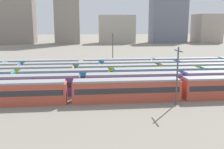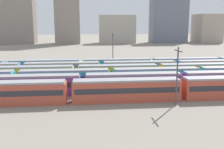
{
  "view_description": "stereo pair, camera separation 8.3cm",
  "coord_description": "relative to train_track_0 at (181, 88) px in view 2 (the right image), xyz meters",
  "views": [
    {
      "loc": [
        23.83,
        -41.23,
        12.56
      ],
      "look_at": [
        29.62,
        13.0,
        2.04
      ],
      "focal_mm": 41.29,
      "sensor_mm": 36.0,
      "label": 1
    },
    {
      "loc": [
        23.91,
        -41.24,
        12.56
      ],
      "look_at": [
        29.62,
        13.0,
        2.04
      ],
      "focal_mm": 41.29,
      "sensor_mm": 36.0,
      "label": 2
    }
  ],
  "objects": [
    {
      "name": "distant_building_1",
      "position": [
        -60.41,
        139.81,
        12.83
      ],
      "size": [
        22.37,
        14.31,
        29.47
      ],
      "primitive_type": "cube",
      "color": "gray",
      "rests_on": "ground_plane"
    },
    {
      "name": "train_track_4",
      "position": [
        6.62,
        20.8,
        0.0
      ],
      "size": [
        112.5,
        3.06,
        3.75
      ],
      "color": "#4C70BC",
      "rests_on": "ground_plane"
    },
    {
      "name": "train_track_2",
      "position": [
        7.96,
        10.4,
        0.0
      ],
      "size": [
        112.5,
        3.06,
        3.75
      ],
      "color": "teal",
      "rests_on": "ground_plane"
    },
    {
      "name": "train_track_1",
      "position": [
        -7.28,
        5.2,
        0.0
      ],
      "size": [
        93.6,
        3.06,
        3.75
      ],
      "color": "#6B429E",
      "rests_on": "ground_plane"
    },
    {
      "name": "distant_building_4",
      "position": [
        42.99,
        139.81,
        13.17
      ],
      "size": [
        24.81,
        13.57,
        30.15
      ],
      "primitive_type": "cube",
      "color": "slate",
      "rests_on": "ground_plane"
    },
    {
      "name": "distant_building_2",
      "position": [
        -27.36,
        139.81,
        23.1
      ],
      "size": [
        16.3,
        18.87,
        50.02
      ],
      "primitive_type": "cube",
      "color": "gray",
      "rests_on": "ground_plane"
    },
    {
      "name": "distant_building_5",
      "position": [
        72.05,
        139.81,
        8.16
      ],
      "size": [
        16.34,
        18.94,
        20.13
      ],
      "primitive_type": "cube",
      "color": "#A89989",
      "rests_on": "ground_plane"
    },
    {
      "name": "train_track_3",
      "position": [
        -8.87,
        15.6,
        0.0
      ],
      "size": [
        93.6,
        3.06,
        3.75
      ],
      "color": "yellow",
      "rests_on": "ground_plane"
    },
    {
      "name": "catenary_pole_1",
      "position": [
        -8.63,
        28.71,
        3.85
      ],
      "size": [
        0.24,
        3.2,
        10.4
      ],
      "color": "#4C4C51",
      "rests_on": "ground_plane"
    },
    {
      "name": "train_track_0",
      "position": [
        0.0,
        0.0,
        0.0
      ],
      "size": [
        112.5,
        3.06,
        3.75
      ],
      "color": "#BC4C38",
      "rests_on": "ground_plane"
    },
    {
      "name": "distant_building_3",
      "position": [
        6.38,
        139.81,
        7.71
      ],
      "size": [
        24.63,
        13.09,
        19.23
      ],
      "primitive_type": "cube",
      "color": "#B2A899",
      "rests_on": "ground_plane"
    },
    {
      "name": "catenary_pole_0",
      "position": [
        -1.92,
        -2.94,
        3.25
      ],
      "size": [
        0.24,
        3.2,
        9.24
      ],
      "color": "#4C4C51",
      "rests_on": "ground_plane"
    },
    {
      "name": "train_track_5",
      "position": [
        -7.75,
        26.0,
        0.0
      ],
      "size": [
        93.6,
        3.06,
        3.75
      ],
      "color": "teal",
      "rests_on": "ground_plane"
    }
  ]
}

